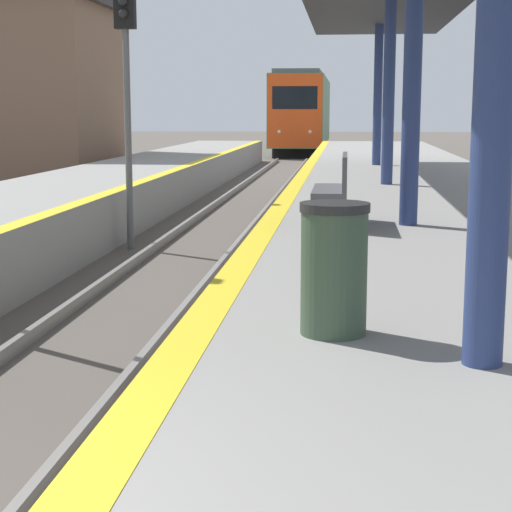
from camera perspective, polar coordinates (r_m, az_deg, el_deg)
name	(u,v)px	position (r m, az deg, el deg)	size (l,w,h in m)	color
train	(303,113)	(52.19, 3.14, 9.51)	(2.87, 16.56, 4.60)	black
signal_mid	(126,62)	(15.54, -8.66, 12.69)	(0.36, 0.31, 4.79)	#595959
trash_bin	(334,269)	(5.69, 5.22, -0.84)	(0.46, 0.46, 0.88)	#384C38
bench	(335,188)	(11.21, 5.28, 4.54)	(0.44, 1.52, 0.92)	#4C4C51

